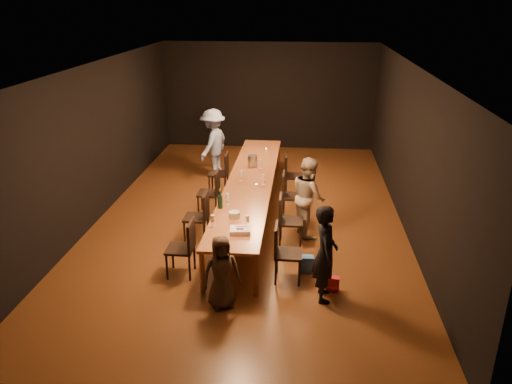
# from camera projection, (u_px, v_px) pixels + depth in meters

# --- Properties ---
(ground) EXTENTS (10.00, 10.00, 0.00)m
(ground) POSITION_uv_depth(u_px,v_px,m) (250.00, 215.00, 10.15)
(ground) COLOR #4D2A13
(ground) RESTS_ON ground
(room_shell) EXTENTS (6.04, 10.04, 3.02)m
(room_shell) POSITION_uv_depth(u_px,v_px,m) (250.00, 115.00, 9.39)
(room_shell) COLOR black
(room_shell) RESTS_ON ground
(table) EXTENTS (0.90, 6.00, 0.75)m
(table) POSITION_uv_depth(u_px,v_px,m) (250.00, 183.00, 9.89)
(table) COLOR brown
(table) RESTS_ON ground
(chair_right_0) EXTENTS (0.42, 0.42, 0.93)m
(chair_right_0) POSITION_uv_depth(u_px,v_px,m) (288.00, 253.00, 7.68)
(chair_right_0) COLOR black
(chair_right_0) RESTS_ON ground
(chair_right_1) EXTENTS (0.42, 0.42, 0.93)m
(chair_right_1) POSITION_uv_depth(u_px,v_px,m) (291.00, 221.00, 8.79)
(chair_right_1) COLOR black
(chair_right_1) RESTS_ON ground
(chair_right_2) EXTENTS (0.42, 0.42, 0.93)m
(chair_right_2) POSITION_uv_depth(u_px,v_px,m) (293.00, 196.00, 9.90)
(chair_right_2) COLOR black
(chair_right_2) RESTS_ON ground
(chair_right_3) EXTENTS (0.42, 0.42, 0.93)m
(chair_right_3) POSITION_uv_depth(u_px,v_px,m) (294.00, 175.00, 11.01)
(chair_right_3) COLOR black
(chair_right_3) RESTS_ON ground
(chair_left_0) EXTENTS (0.42, 0.42, 0.93)m
(chair_left_0) POSITION_uv_depth(u_px,v_px,m) (180.00, 248.00, 7.83)
(chair_left_0) COLOR black
(chair_left_0) RESTS_ON ground
(chair_left_1) EXTENTS (0.42, 0.42, 0.93)m
(chair_left_1) POSITION_uv_depth(u_px,v_px,m) (196.00, 217.00, 8.94)
(chair_left_1) COLOR black
(chair_left_1) RESTS_ON ground
(chair_left_2) EXTENTS (0.42, 0.42, 0.93)m
(chair_left_2) POSITION_uv_depth(u_px,v_px,m) (208.00, 193.00, 10.05)
(chair_left_2) COLOR black
(chair_left_2) RESTS_ON ground
(chair_left_3) EXTENTS (0.42, 0.42, 0.93)m
(chair_left_3) POSITION_uv_depth(u_px,v_px,m) (218.00, 173.00, 11.17)
(chair_left_3) COLOR black
(chair_left_3) RESTS_ON ground
(woman_birthday) EXTENTS (0.39, 0.56, 1.47)m
(woman_birthday) POSITION_uv_depth(u_px,v_px,m) (325.00, 253.00, 7.10)
(woman_birthday) COLOR black
(woman_birthday) RESTS_ON ground
(woman_tan) EXTENTS (0.78, 0.87, 1.48)m
(woman_tan) POSITION_uv_depth(u_px,v_px,m) (308.00, 196.00, 9.14)
(woman_tan) COLOR #BDA98E
(woman_tan) RESTS_ON ground
(man_blue) EXTENTS (0.92, 1.22, 1.67)m
(man_blue) POSITION_uv_depth(u_px,v_px,m) (213.00, 143.00, 12.07)
(man_blue) COLOR #7B90BF
(man_blue) RESTS_ON ground
(child) EXTENTS (0.63, 0.53, 1.09)m
(child) POSITION_uv_depth(u_px,v_px,m) (222.00, 272.00, 6.99)
(child) COLOR #433325
(child) RESTS_ON ground
(gift_bag_red) EXTENTS (0.21, 0.13, 0.24)m
(gift_bag_red) POSITION_uv_depth(u_px,v_px,m) (332.00, 284.00, 7.50)
(gift_bag_red) COLOR red
(gift_bag_red) RESTS_ON ground
(gift_bag_blue) EXTENTS (0.23, 0.17, 0.28)m
(gift_bag_blue) POSITION_uv_depth(u_px,v_px,m) (307.00, 264.00, 8.01)
(gift_bag_blue) COLOR #295FB4
(gift_bag_blue) RESTS_ON ground
(birthday_cake) EXTENTS (0.34, 0.29, 0.08)m
(birthday_cake) POSITION_uv_depth(u_px,v_px,m) (240.00, 230.00, 7.69)
(birthday_cake) COLOR white
(birthday_cake) RESTS_ON table
(plate_stack) EXTENTS (0.19, 0.19, 0.10)m
(plate_stack) POSITION_uv_depth(u_px,v_px,m) (234.00, 215.00, 8.21)
(plate_stack) COLOR silver
(plate_stack) RESTS_ON table
(champagne_bottle) EXTENTS (0.10, 0.10, 0.35)m
(champagne_bottle) POSITION_uv_depth(u_px,v_px,m) (220.00, 199.00, 8.53)
(champagne_bottle) COLOR black
(champagne_bottle) RESTS_ON table
(ice_bucket) EXTENTS (0.24, 0.24, 0.23)m
(ice_bucket) POSITION_uv_depth(u_px,v_px,m) (253.00, 161.00, 10.69)
(ice_bucket) COLOR #ABABB0
(ice_bucket) RESTS_ON table
(wineglass_0) EXTENTS (0.06, 0.06, 0.21)m
(wineglass_0) POSITION_uv_depth(u_px,v_px,m) (213.00, 221.00, 7.84)
(wineglass_0) COLOR beige
(wineglass_0) RESTS_ON table
(wineglass_1) EXTENTS (0.06, 0.06, 0.21)m
(wineglass_1) POSITION_uv_depth(u_px,v_px,m) (247.00, 222.00, 7.83)
(wineglass_1) COLOR beige
(wineglass_1) RESTS_ON table
(wineglass_2) EXTENTS (0.06, 0.06, 0.21)m
(wineglass_2) POSITION_uv_depth(u_px,v_px,m) (228.00, 199.00, 8.71)
(wineglass_2) COLOR silver
(wineglass_2) RESTS_ON table
(wineglass_3) EXTENTS (0.06, 0.06, 0.21)m
(wineglass_3) POSITION_uv_depth(u_px,v_px,m) (263.00, 180.00, 9.63)
(wineglass_3) COLOR beige
(wineglass_3) RESTS_ON table
(wineglass_4) EXTENTS (0.06, 0.06, 0.21)m
(wineglass_4) POSITION_uv_depth(u_px,v_px,m) (241.00, 176.00, 9.82)
(wineglass_4) COLOR silver
(wineglass_4) RESTS_ON table
(wineglass_5) EXTENTS (0.06, 0.06, 0.21)m
(wineglass_5) POSITION_uv_depth(u_px,v_px,m) (260.00, 165.00, 10.49)
(wineglass_5) COLOR silver
(wineglass_5) RESTS_ON table
(tealight_near) EXTENTS (0.05, 0.05, 0.03)m
(tealight_near) POSITION_uv_depth(u_px,v_px,m) (245.00, 228.00, 7.82)
(tealight_near) COLOR #B2B7B2
(tealight_near) RESTS_ON table
(tealight_mid) EXTENTS (0.05, 0.05, 0.03)m
(tealight_mid) POSITION_uv_depth(u_px,v_px,m) (256.00, 185.00, 9.60)
(tealight_mid) COLOR #B2B7B2
(tealight_mid) RESTS_ON table
(tealight_far) EXTENTS (0.05, 0.05, 0.03)m
(tealight_far) POSITION_uv_depth(u_px,v_px,m) (266.00, 149.00, 11.85)
(tealight_far) COLOR #B2B7B2
(tealight_far) RESTS_ON table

